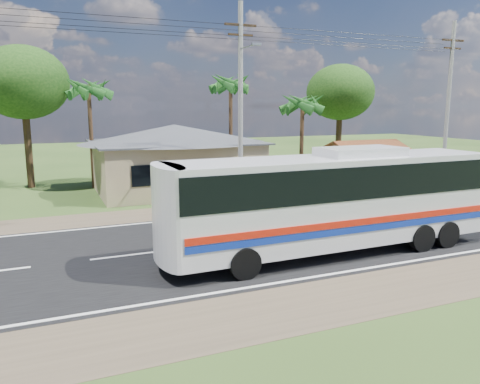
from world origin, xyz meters
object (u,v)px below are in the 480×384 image
(motorcycle, at_px, (328,194))
(waiting_shed, at_px, (365,149))
(person, at_px, (455,181))
(coach_bus, at_px, (335,194))

(motorcycle, bearing_deg, waiting_shed, -42.89)
(waiting_shed, distance_m, person, 5.95)
(coach_bus, relative_size, person, 7.44)
(person, bearing_deg, waiting_shed, -56.40)
(motorcycle, height_order, person, person)
(waiting_shed, bearing_deg, person, -46.23)
(waiting_shed, height_order, coach_bus, coach_bus)
(coach_bus, bearing_deg, person, 26.38)
(person, bearing_deg, coach_bus, 16.81)
(coach_bus, bearing_deg, waiting_shed, 47.62)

